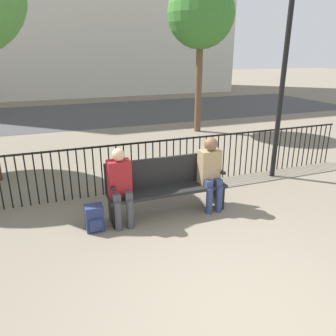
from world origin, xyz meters
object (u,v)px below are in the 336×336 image
at_px(lamp_post, 287,42).
at_px(tree_0, 201,15).
at_px(park_bench, 166,184).
at_px(seated_person_1, 210,170).
at_px(backpack, 95,218).
at_px(seated_person_0, 120,183).

bearing_deg(lamp_post, tree_0, 86.05).
relative_size(park_bench, lamp_post, 0.47).
relative_size(seated_person_1, backpack, 3.15).
height_order(seated_person_1, tree_0, tree_0).
height_order(park_bench, seated_person_0, seated_person_0).
distance_m(tree_0, lamp_post, 4.43).
relative_size(seated_person_1, tree_0, 0.27).
bearing_deg(tree_0, backpack, -128.61).
xyz_separation_m(backpack, lamp_post, (3.90, 0.92, 2.50)).
bearing_deg(backpack, seated_person_1, 1.23).
relative_size(tree_0, lamp_post, 1.11).
bearing_deg(seated_person_0, park_bench, 9.49).
relative_size(park_bench, seated_person_1, 1.57).
height_order(seated_person_1, lamp_post, lamp_post).
distance_m(park_bench, seated_person_1, 0.76).
xyz_separation_m(park_bench, lamp_post, (2.70, 0.75, 2.19)).
relative_size(seated_person_0, lamp_post, 0.29).
bearing_deg(park_bench, lamp_post, 15.56).
xyz_separation_m(tree_0, lamp_post, (-0.30, -4.34, -0.86)).
height_order(park_bench, lamp_post, lamp_post).
bearing_deg(lamp_post, backpack, -166.70).
distance_m(seated_person_0, tree_0, 7.06).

